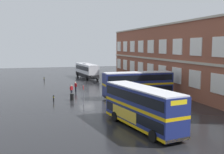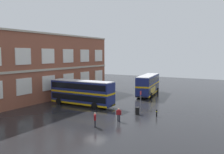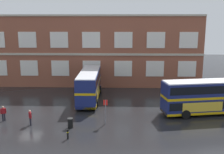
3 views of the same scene
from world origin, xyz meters
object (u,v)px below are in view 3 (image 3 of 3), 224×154
Objects in this scene: double_decker_near at (89,85)px; station_litter_bin at (70,123)px; second_passenger at (3,113)px; safety_bollard_west at (68,134)px; waiting_passenger at (30,117)px; double_decker_middle at (208,96)px; bus_stand_flag at (105,110)px.

station_litter_bin is (-0.84, -10.26, -1.63)m from double_decker_near.
station_litter_bin is at bearing -94.67° from double_decker_near.
second_passenger is (-8.62, -8.54, -1.22)m from double_decker_near.
waiting_passenger is at bearing 145.04° from safety_bollard_west.
station_litter_bin is at bearing -163.04° from double_decker_middle.
waiting_passenger is (-5.21, -9.74, -1.22)m from double_decker_near.
bus_stand_flag is 5.21m from safety_bollard_west.
station_litter_bin reaches higher than safety_bollard_west.
second_passenger is (-23.44, -3.05, -1.22)m from double_decker_middle.
second_passenger reaches higher than station_litter_bin.
safety_bollard_west is (-0.58, -12.97, -1.66)m from double_decker_near.
bus_stand_flag reaches higher than station_litter_bin.
waiting_passenger and second_passenger have the same top height.
bus_stand_flag reaches higher than second_passenger.
double_decker_near is at bearing 44.72° from second_passenger.
double_decker_near is at bearing 85.33° from station_litter_bin.
double_decker_near is at bearing 87.44° from safety_bollard_west.
second_passenger is at bearing -172.59° from double_decker_middle.
double_decker_near is 0.98× the size of double_decker_middle.
waiting_passenger is at bearing -118.13° from double_decker_near.
double_decker_near reaches higher than second_passenger.
safety_bollard_west is at bearing -28.89° from second_passenger.
bus_stand_flag is at bearing 4.29° from waiting_passenger.
bus_stand_flag is at bearing -73.17° from double_decker_near.
waiting_passenger is (-20.02, -4.25, -1.22)m from double_decker_middle.
double_decker_near is 11.11m from waiting_passenger.
second_passenger is 1.65× the size of station_litter_bin.
second_passenger reaches higher than safety_bollard_west.
waiting_passenger is 3.62m from second_passenger.
bus_stand_flag is 3.94m from station_litter_bin.
double_decker_middle is at bearing 16.85° from bus_stand_flag.
double_decker_middle is 11.87× the size of safety_bollard_west.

